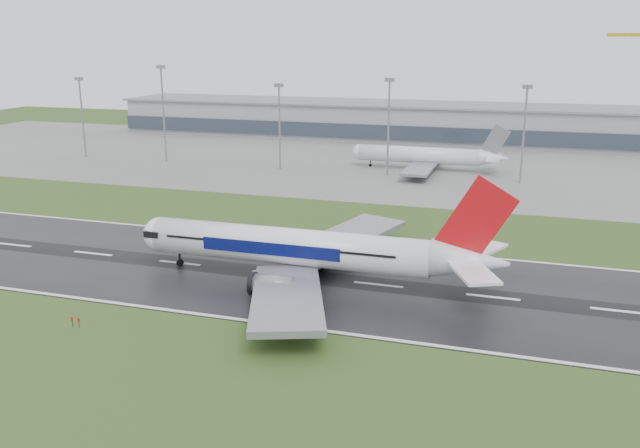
% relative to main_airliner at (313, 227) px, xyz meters
% --- Properties ---
extents(ground, '(520.00, 520.00, 0.00)m').
position_rel_main_airliner_xyz_m(ground, '(-28.08, 1.20, -10.22)').
color(ground, '#2A4619').
rests_on(ground, ground).
extents(runway, '(400.00, 45.00, 0.10)m').
position_rel_main_airliner_xyz_m(runway, '(-28.08, 1.20, -10.17)').
color(runway, black).
rests_on(runway, ground).
extents(apron, '(400.00, 130.00, 0.08)m').
position_rel_main_airliner_xyz_m(apron, '(-28.08, 126.20, -10.18)').
color(apron, slate).
rests_on(apron, ground).
extents(terminal, '(240.00, 36.00, 15.00)m').
position_rel_main_airliner_xyz_m(terminal, '(-28.08, 186.20, -2.72)').
color(terminal, gray).
rests_on(terminal, ground).
extents(main_airliner, '(68.96, 65.72, 20.25)m').
position_rel_main_airliner_xyz_m(main_airliner, '(0.00, 0.00, 0.00)').
color(main_airliner, white).
rests_on(main_airliner, runway).
extents(parked_airliner, '(53.75, 50.08, 15.68)m').
position_rel_main_airliner_xyz_m(parked_airliner, '(2.10, 114.55, -2.31)').
color(parked_airliner, silver).
rests_on(parked_airliner, apron).
extents(runway_sign, '(2.31, 0.42, 1.04)m').
position_rel_main_airliner_xyz_m(runway_sign, '(-0.19, -22.65, -9.70)').
color(runway_sign, black).
rests_on(runway_sign, ground).
extents(floodmast_0, '(0.64, 0.64, 28.33)m').
position_rel_main_airliner_xyz_m(floodmast_0, '(-123.30, 101.20, 3.94)').
color(floodmast_0, gray).
rests_on(floodmast_0, ground).
extents(floodmast_1, '(0.64, 0.64, 32.94)m').
position_rel_main_airliner_xyz_m(floodmast_1, '(-89.11, 101.20, 6.24)').
color(floodmast_1, gray).
rests_on(floodmast_1, ground).
extents(floodmast_2, '(0.64, 0.64, 27.50)m').
position_rel_main_airliner_xyz_m(floodmast_2, '(-45.22, 101.20, 3.53)').
color(floodmast_2, gray).
rests_on(floodmast_2, ground).
extents(floodmast_3, '(0.64, 0.64, 29.87)m').
position_rel_main_airliner_xyz_m(floodmast_3, '(-7.95, 101.20, 4.71)').
color(floodmast_3, gray).
rests_on(floodmast_3, ground).
extents(floodmast_4, '(0.64, 0.64, 28.54)m').
position_rel_main_airliner_xyz_m(floodmast_4, '(33.61, 101.20, 4.04)').
color(floodmast_4, gray).
rests_on(floodmast_4, ground).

